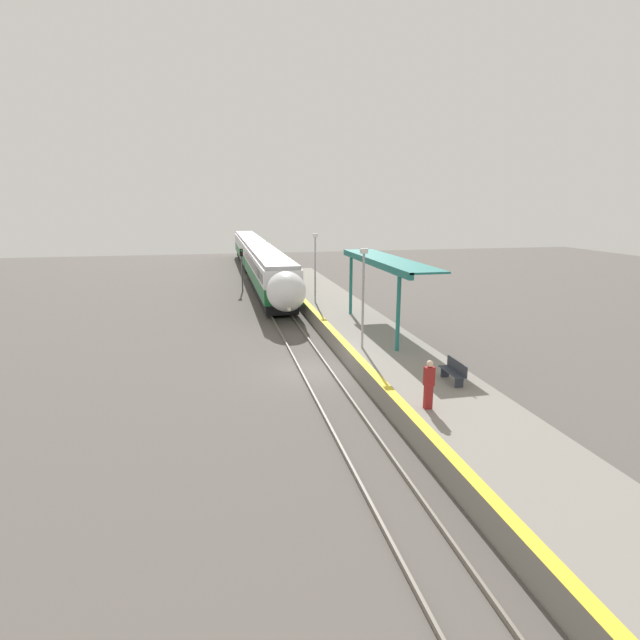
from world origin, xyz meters
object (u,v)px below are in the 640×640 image
(person_waiting, at_px, (429,384))
(lamppost_near, at_px, (363,292))
(train, at_px, (258,258))
(lamppost_mid, at_px, (315,263))
(railway_signal, at_px, (242,265))
(platform_bench, at_px, (454,371))

(person_waiting, bearing_deg, lamppost_near, 90.62)
(train, xyz_separation_m, lamppost_mid, (2.53, -19.33, 1.60))
(lamppost_mid, bearing_deg, person_waiting, -89.75)
(lamppost_near, height_order, lamppost_mid, same)
(person_waiting, relative_size, lamppost_near, 0.36)
(train, relative_size, lamppost_mid, 9.49)
(train, distance_m, lamppost_near, 31.46)
(train, xyz_separation_m, railway_signal, (-2.15, -8.05, 0.24))
(platform_bench, distance_m, lamppost_mid, 17.83)
(railway_signal, height_order, lamppost_mid, lamppost_mid)
(platform_bench, height_order, lamppost_mid, lamppost_mid)
(train, height_order, lamppost_near, lamppost_near)
(railway_signal, distance_m, lamppost_mid, 12.28)
(person_waiting, xyz_separation_m, lamppost_near, (-0.09, 7.86, 1.94))
(train, bearing_deg, lamppost_near, -85.39)
(platform_bench, distance_m, railway_signal, 29.64)
(person_waiting, distance_m, railway_signal, 31.49)
(person_waiting, bearing_deg, lamppost_mid, 90.25)
(person_waiting, xyz_separation_m, railway_signal, (-4.76, 31.12, 0.58))
(lamppost_near, xyz_separation_m, lamppost_mid, (0.00, 11.99, 0.00))
(train, relative_size, railway_signal, 11.92)
(train, height_order, person_waiting, train)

